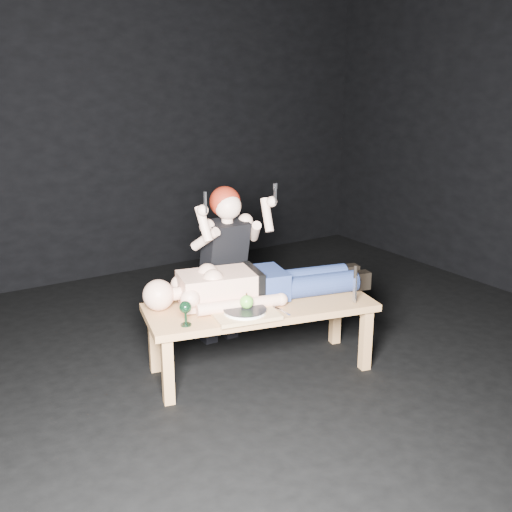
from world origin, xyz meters
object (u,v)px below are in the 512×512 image
at_px(kneeling_woman, 220,263).
at_px(serving_tray, 245,314).
at_px(goblet, 186,313).
at_px(carving_knife, 355,285).
at_px(lying_man, 260,280).
at_px(table, 260,337).

distance_m(kneeling_woman, serving_tray, 0.68).
xyz_separation_m(goblet, carving_knife, (1.04, -0.25, 0.05)).
height_order(goblet, carving_knife, carving_knife).
relative_size(lying_man, kneeling_woman, 1.13).
bearing_deg(serving_tray, table, 32.32).
bearing_deg(table, lying_man, 69.46).
xyz_separation_m(kneeling_woman, serving_tray, (-0.19, -0.64, -0.12)).
bearing_deg(kneeling_woman, goblet, -132.52).
xyz_separation_m(table, kneeling_woman, (0.01, 0.53, 0.35)).
distance_m(kneeling_woman, goblet, 0.80).
relative_size(table, lying_man, 1.08).
distance_m(kneeling_woman, carving_knife, 0.96).
distance_m(serving_tray, carving_knife, 0.72).
relative_size(lying_man, carving_knife, 5.28).
bearing_deg(kneeling_woman, table, -90.14).
bearing_deg(carving_knife, lying_man, 150.50).
relative_size(table, serving_tray, 3.74).
xyz_separation_m(kneeling_woman, goblet, (-0.54, -0.58, -0.05)).
distance_m(lying_man, kneeling_woman, 0.43).
height_order(lying_man, carving_knife, carving_knife).
height_order(lying_man, kneeling_woman, kneeling_woman).
bearing_deg(lying_man, serving_tray, -126.65).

